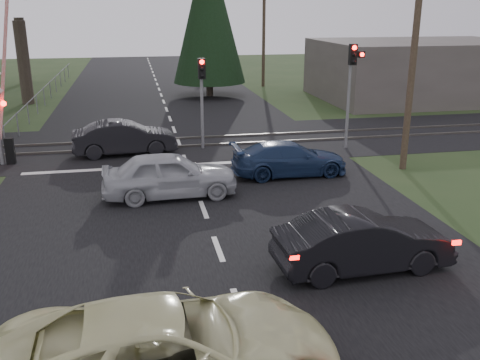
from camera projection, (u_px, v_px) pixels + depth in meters
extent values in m
plane|color=#253919|center=(218.00, 249.00, 14.42)|extent=(120.00, 120.00, 0.00)
cube|color=black|center=(183.00, 154.00, 23.75)|extent=(14.00, 100.00, 0.01)
cube|color=black|center=(179.00, 143.00, 25.61)|extent=(120.00, 8.00, 0.01)
cube|color=silver|center=(187.00, 165.00, 22.07)|extent=(13.00, 0.35, 0.00)
cube|color=#59544C|center=(180.00, 146.00, 24.85)|extent=(120.00, 0.12, 0.10)
cube|color=#59544C|center=(178.00, 138.00, 26.35)|extent=(120.00, 0.12, 0.10)
sphere|color=#FF0C07|center=(3.00, 104.00, 21.32)|extent=(0.22, 0.22, 0.22)
cube|color=black|center=(10.00, 151.00, 22.07)|extent=(0.35, 0.25, 1.10)
cube|color=red|center=(4.00, 66.00, 21.04)|extent=(1.16, 0.10, 5.93)
cylinder|color=slate|center=(348.00, 107.00, 24.18)|extent=(0.14, 0.14, 3.80)
cube|color=black|center=(353.00, 54.00, 23.29)|extent=(0.32, 0.24, 0.90)
sphere|color=#FF0C07|center=(355.00, 48.00, 23.07)|extent=(0.20, 0.20, 0.20)
sphere|color=black|center=(354.00, 55.00, 23.17)|extent=(0.18, 0.18, 0.18)
sphere|color=black|center=(354.00, 62.00, 23.26)|extent=(0.18, 0.18, 0.18)
cube|color=black|center=(361.00, 54.00, 23.36)|extent=(0.28, 0.22, 0.28)
sphere|color=#FF0C07|center=(362.00, 55.00, 23.25)|extent=(0.18, 0.18, 0.18)
cylinder|color=slate|center=(202.00, 114.00, 24.19)|extent=(0.14, 0.14, 3.20)
cube|color=black|center=(202.00, 69.00, 23.39)|extent=(0.32, 0.24, 0.90)
sphere|color=#FF0C07|center=(202.00, 62.00, 23.17)|extent=(0.20, 0.20, 0.20)
sphere|color=black|center=(202.00, 69.00, 23.27)|extent=(0.18, 0.18, 0.18)
sphere|color=black|center=(202.00, 76.00, 23.36)|extent=(0.18, 0.18, 0.18)
cylinder|color=#4C3D2D|center=(414.00, 55.00, 20.20)|extent=(0.26, 0.26, 9.00)
cylinder|color=#4C3D2D|center=(264.00, 30.00, 42.60)|extent=(0.26, 0.26, 9.00)
cylinder|color=#4C3D2D|center=(216.00, 22.00, 65.92)|extent=(0.26, 0.26, 9.00)
cylinder|color=#473D33|center=(24.00, 63.00, 35.24)|extent=(0.80, 0.80, 5.40)
cylinder|color=#473D33|center=(23.00, 51.00, 45.13)|extent=(0.80, 0.80, 5.40)
cylinder|color=#473D33|center=(210.00, 82.00, 39.02)|extent=(0.50, 0.50, 2.00)
cone|color=black|center=(208.00, 10.00, 37.47)|extent=(5.20, 5.20, 10.00)
cube|color=#59514C|center=(421.00, 70.00, 37.66)|extent=(14.00, 10.00, 4.00)
imported|color=beige|center=(169.00, 351.00, 8.83)|extent=(5.81, 2.79, 1.60)
imported|color=black|center=(363.00, 242.00, 13.11)|extent=(4.45, 1.75, 1.44)
imported|color=#A6A9AE|center=(170.00, 175.00, 18.19)|extent=(4.62, 1.99, 1.56)
imported|color=#192B4D|center=(289.00, 159.00, 20.61)|extent=(4.50, 1.89, 1.30)
imported|color=black|center=(125.00, 138.00, 23.51)|extent=(4.58, 1.89, 1.47)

